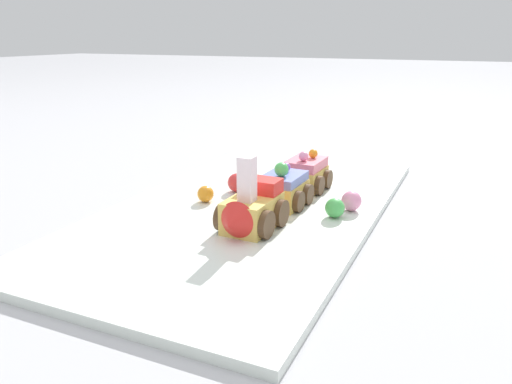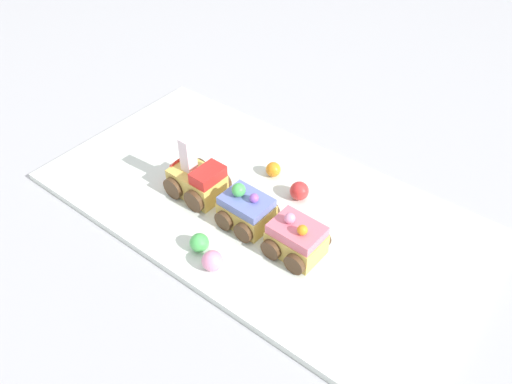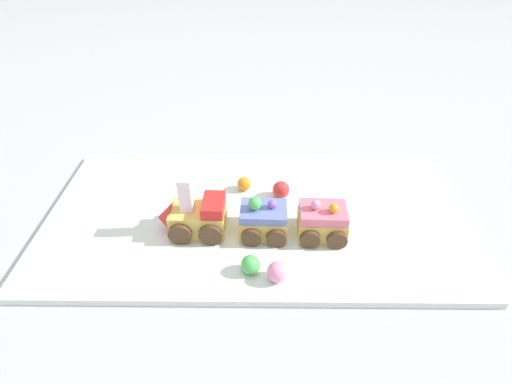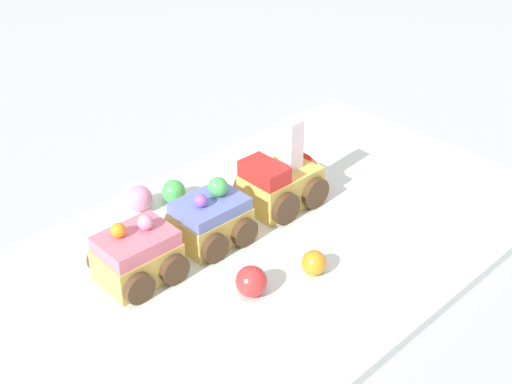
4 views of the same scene
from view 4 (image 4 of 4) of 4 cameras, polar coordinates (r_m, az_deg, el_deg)
name	(u,v)px [view 4 (image 4 of 4)]	position (r m, az deg, el deg)	size (l,w,h in m)	color
ground_plane	(255,260)	(0.77, -0.11, -5.43)	(10.00, 10.00, 0.00)	#B2B2B7
display_board	(255,255)	(0.76, -0.11, -5.07)	(0.71, 0.38, 0.01)	silver
cake_train_locomotive	(285,181)	(0.83, 2.37, 0.91)	(0.11, 0.08, 0.10)	#E0BC56
cake_car_blueberry	(211,220)	(0.76, -3.65, -2.26)	(0.08, 0.08, 0.07)	#E0BC56
cake_car_strawberry	(137,256)	(0.72, -9.48, -5.10)	(0.08, 0.08, 0.07)	#E0BC56
gumball_green	(174,192)	(0.84, -6.61, 0.02)	(0.03, 0.03, 0.03)	#4CBC56
gumball_red	(251,281)	(0.69, -0.38, -7.16)	(0.03, 0.03, 0.03)	red
gumball_pink	(140,199)	(0.83, -9.29, -0.53)	(0.03, 0.03, 0.03)	pink
gumball_orange	(314,263)	(0.72, 4.66, -5.66)	(0.03, 0.03, 0.03)	orange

